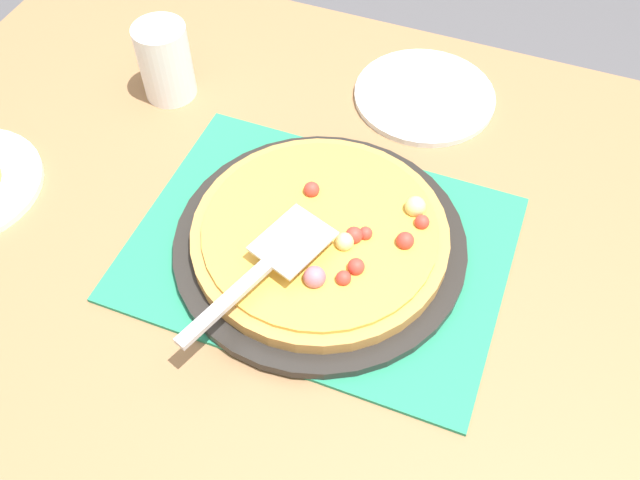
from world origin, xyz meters
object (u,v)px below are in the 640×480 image
at_px(pizza, 322,234).
at_px(pizza_server, 266,266).
at_px(pizza_pan, 320,243).
at_px(cup_near, 165,62).
at_px(plate_side, 424,96).

distance_m(pizza, pizza_server, 0.10).
height_order(pizza_pan, cup_near, cup_near).
bearing_deg(cup_near, pizza_server, -44.77).
xyz_separation_m(plate_side, cup_near, (-0.38, -0.13, 0.06)).
xyz_separation_m(pizza, plate_side, (0.04, 0.33, -0.03)).
height_order(pizza_pan, pizza, pizza).
relative_size(plate_side, cup_near, 1.83).
bearing_deg(plate_side, pizza_server, -100.55).
bearing_deg(plate_side, cup_near, -160.93).
bearing_deg(pizza_pan, cup_near, 148.39).
xyz_separation_m(pizza_pan, cup_near, (-0.33, 0.20, 0.05)).
xyz_separation_m(pizza_pan, pizza_server, (-0.03, -0.09, 0.06)).
bearing_deg(pizza, cup_near, 148.56).
xyz_separation_m(plate_side, pizza_server, (-0.08, -0.43, 0.06)).
relative_size(pizza, pizza_server, 1.43).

